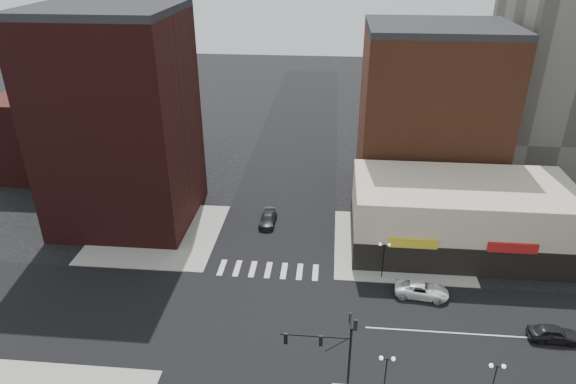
{
  "coord_description": "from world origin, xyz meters",
  "views": [
    {
      "loc": [
        6.27,
        -37.24,
        32.34
      ],
      "look_at": [
        2.31,
        5.31,
        11.0
      ],
      "focal_mm": 32.0,
      "sensor_mm": 36.0,
      "label": 1
    }
  ],
  "objects_px": {
    "street_lamp_se_a": "(386,367)",
    "white_suv": "(422,290)",
    "traffic_signal": "(337,345)",
    "street_lamp_se_b": "(495,374)",
    "street_lamp_ne": "(384,251)",
    "dark_sedan_east": "(554,333)",
    "dark_sedan_north": "(268,219)"
  },
  "relations": [
    {
      "from": "white_suv",
      "to": "street_lamp_ne",
      "type": "bearing_deg",
      "value": 60.83
    },
    {
      "from": "street_lamp_ne",
      "to": "dark_sedan_east",
      "type": "xyz_separation_m",
      "value": [
        14.54,
        -8.07,
        -2.55
      ]
    },
    {
      "from": "white_suv",
      "to": "traffic_signal",
      "type": "bearing_deg",
      "value": 153.95
    },
    {
      "from": "dark_sedan_east",
      "to": "dark_sedan_north",
      "type": "xyz_separation_m",
      "value": [
        -27.95,
        18.21,
        -0.08
      ]
    },
    {
      "from": "traffic_signal",
      "to": "dark_sedan_north",
      "type": "height_order",
      "value": "traffic_signal"
    },
    {
      "from": "street_lamp_se_a",
      "to": "traffic_signal",
      "type": "bearing_deg",
      "value": 177.43
    },
    {
      "from": "street_lamp_se_a",
      "to": "white_suv",
      "type": "distance_m",
      "value": 14.32
    },
    {
      "from": "traffic_signal",
      "to": "street_lamp_ne",
      "type": "relative_size",
      "value": 1.87
    },
    {
      "from": "street_lamp_se_b",
      "to": "dark_sedan_north",
      "type": "distance_m",
      "value": 33.27
    },
    {
      "from": "street_lamp_se_a",
      "to": "dark_sedan_east",
      "type": "distance_m",
      "value": 17.63
    },
    {
      "from": "traffic_signal",
      "to": "street_lamp_ne",
      "type": "distance_m",
      "value": 16.62
    },
    {
      "from": "traffic_signal",
      "to": "street_lamp_se_b",
      "type": "distance_m",
      "value": 11.88
    },
    {
      "from": "street_lamp_se_b",
      "to": "white_suv",
      "type": "bearing_deg",
      "value": 103.79
    },
    {
      "from": "street_lamp_se_a",
      "to": "dark_sedan_east",
      "type": "bearing_deg",
      "value": 27.03
    },
    {
      "from": "street_lamp_ne",
      "to": "traffic_signal",
      "type": "bearing_deg",
      "value": -106.75
    },
    {
      "from": "street_lamp_ne",
      "to": "street_lamp_se_a",
      "type": "bearing_deg",
      "value": -93.58
    },
    {
      "from": "street_lamp_se_a",
      "to": "dark_sedan_north",
      "type": "height_order",
      "value": "street_lamp_se_a"
    },
    {
      "from": "traffic_signal",
      "to": "dark_sedan_east",
      "type": "relative_size",
      "value": 1.78
    },
    {
      "from": "dark_sedan_east",
      "to": "street_lamp_se_a",
      "type": "bearing_deg",
      "value": 118.52
    },
    {
      "from": "traffic_signal",
      "to": "street_lamp_ne",
      "type": "height_order",
      "value": "traffic_signal"
    },
    {
      "from": "street_lamp_se_a",
      "to": "street_lamp_ne",
      "type": "height_order",
      "value": "same"
    },
    {
      "from": "street_lamp_se_b",
      "to": "street_lamp_ne",
      "type": "relative_size",
      "value": 1.0
    },
    {
      "from": "traffic_signal",
      "to": "street_lamp_se_b",
      "type": "relative_size",
      "value": 1.87
    },
    {
      "from": "street_lamp_ne",
      "to": "dark_sedan_north",
      "type": "distance_m",
      "value": 17.02
    },
    {
      "from": "street_lamp_ne",
      "to": "white_suv",
      "type": "xyz_separation_m",
      "value": [
        3.74,
        -2.73,
        -2.55
      ]
    },
    {
      "from": "street_lamp_se_b",
      "to": "dark_sedan_east",
      "type": "xyz_separation_m",
      "value": [
        7.54,
        7.93,
        -2.55
      ]
    },
    {
      "from": "traffic_signal",
      "to": "dark_sedan_east",
      "type": "height_order",
      "value": "traffic_signal"
    },
    {
      "from": "street_lamp_se_a",
      "to": "white_suv",
      "type": "height_order",
      "value": "street_lamp_se_a"
    },
    {
      "from": "street_lamp_se_b",
      "to": "dark_sedan_north",
      "type": "xyz_separation_m",
      "value": [
        -20.41,
        26.14,
        -2.62
      ]
    },
    {
      "from": "street_lamp_ne",
      "to": "dark_sedan_east",
      "type": "distance_m",
      "value": 16.82
    },
    {
      "from": "dark_sedan_east",
      "to": "white_suv",
      "type": "bearing_deg",
      "value": 65.16
    },
    {
      "from": "street_lamp_ne",
      "to": "white_suv",
      "type": "relative_size",
      "value": 0.79
    }
  ]
}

